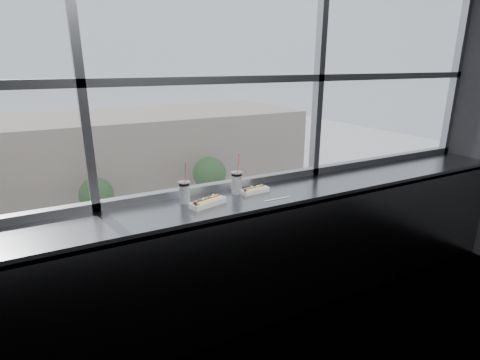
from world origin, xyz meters
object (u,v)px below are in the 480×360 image
hotdog_tray_left (208,202)px  car_near_c (131,291)px  car_far_c (217,213)px  pedestrian_c (156,206)px  soda_cup_left (185,191)px  car_near_e (327,236)px  tree_right (209,174)px  wrapper (201,206)px  soda_cup_right (237,181)px  car_far_b (95,238)px  car_near_d (241,260)px  hotdog_tray_right (255,190)px  loose_straw (277,199)px  pedestrian_b (36,230)px  tree_center (96,194)px

hotdog_tray_left → car_near_c: hotdog_tray_left is taller
car_far_c → pedestrian_c: pedestrian_c is taller
soda_cup_left → car_near_e: (16.17, 16.17, -11.03)m
soda_cup_left → car_near_c: (2.15, 16.17, -11.17)m
soda_cup_left → tree_right: (12.18, 28.17, -8.88)m
wrapper → tree_right: bearing=66.9°
soda_cup_right → car_near_e: bearing=45.8°
car_near_e → car_far_b: car_near_e is taller
car_far_c → car_far_b: bearing=95.1°
hotdog_tray_left → car_near_d: (9.00, 16.31, -11.07)m
hotdog_tray_right → loose_straw: 0.23m
hotdog_tray_left → soda_cup_right: 0.36m
hotdog_tray_right → car_near_d: bearing=58.8°
pedestrian_b → tree_right: (14.62, 0.42, 2.34)m
hotdog_tray_right → tree_center: hotdog_tray_right is taller
loose_straw → pedestrian_c: size_ratio=0.11×
hotdog_tray_left → wrapper: size_ratio=3.28×
car_far_c → pedestrian_c: bearing=51.6°
soda_cup_right → car_near_e: 25.09m
car_far_b → wrapper: bearing=175.5°
hotdog_tray_left → car_far_b: (1.19, 24.31, -11.14)m
soda_cup_left → loose_straw: size_ratio=1.41×
car_near_d → pedestrian_b: 16.37m
hotdog_tray_right → car_near_c: 19.72m
hotdog_tray_right → car_near_e: hotdog_tray_right is taller
hotdog_tray_left → soda_cup_left: 0.20m
car_near_c → soda_cup_left: bearing=166.1°
hotdog_tray_left → loose_straw: size_ratio=1.33×
pedestrian_c → tree_center: size_ratio=0.48×
soda_cup_right → pedestrian_c: (6.46, 28.07, -11.13)m
hotdog_tray_left → pedestrian_b: size_ratio=0.16×
hotdog_tray_left → pedestrian_c: hotdog_tray_left is taller
hotdog_tray_right → car_near_d: hotdog_tray_right is taller
tree_center → soda_cup_right: bearing=-93.5°
soda_cup_right → tree_center: size_ratio=0.08×
car_near_d → car_far_b: 11.18m
hotdog_tray_left → car_far_b: bearing=72.4°
car_far_b → pedestrian_c: bearing=-56.6°
car_near_e → tree_center: (-13.99, 12.00, 1.76)m
car_near_c → pedestrian_c: pedestrian_c is taller
tree_center → tree_right: 10.00m
car_near_d → pedestrian_c: 12.11m
car_far_b → car_far_c: car_far_c is taller
car_far_b → pedestrian_b: size_ratio=3.00×
car_near_d → pedestrian_c: (-2.22, 11.91, 0.02)m
car_near_e → hotdog_tray_left: bearing=138.5°
car_near_e → soda_cup_right: bearing=138.8°
car_near_e → car_far_c: 9.51m
car_far_b → tree_center: 4.52m
soda_cup_right → car_near_c: (1.70, 16.16, -11.18)m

